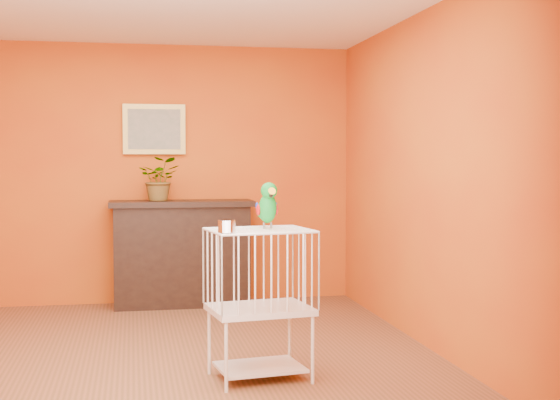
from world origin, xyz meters
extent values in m
plane|color=brown|center=(0.00, 0.00, 0.00)|extent=(4.50, 4.50, 0.00)
plane|color=#C35A12|center=(0.00, 2.25, 1.30)|extent=(4.00, 0.00, 4.00)
plane|color=#C35A12|center=(0.00, -2.25, 1.30)|extent=(4.00, 0.00, 4.00)
plane|color=#C35A12|center=(2.00, 0.00, 1.30)|extent=(0.00, 4.50, 4.50)
cube|color=black|center=(0.25, 2.01, 0.49)|extent=(1.32, 0.44, 0.99)
cube|color=black|center=(0.25, 2.01, 1.01)|extent=(1.40, 0.50, 0.05)
cube|color=black|center=(0.25, 1.81, 0.49)|extent=(0.92, 0.02, 0.49)
cube|color=#4F161E|center=(-0.02, 1.96, 0.38)|extent=(0.05, 0.20, 0.31)
cube|color=#2C4723|center=(0.07, 1.96, 0.38)|extent=(0.05, 0.20, 0.31)
cube|color=#4F161E|center=(0.17, 1.96, 0.38)|extent=(0.05, 0.20, 0.31)
cube|color=#2C4723|center=(0.28, 1.96, 0.38)|extent=(0.05, 0.20, 0.31)
cube|color=#4F161E|center=(0.38, 1.96, 0.38)|extent=(0.05, 0.20, 0.31)
imported|color=#26722D|center=(0.05, 1.99, 1.21)|extent=(0.45, 0.48, 0.34)
cube|color=#AA8B3C|center=(0.00, 2.22, 1.75)|extent=(0.62, 0.03, 0.50)
cube|color=gray|center=(0.00, 2.21, 1.75)|extent=(0.52, 0.01, 0.40)
cube|color=silver|center=(0.59, -0.69, 0.08)|extent=(0.60, 0.49, 0.02)
cube|color=silver|center=(0.59, -0.69, 0.46)|extent=(0.70, 0.58, 0.04)
cube|color=silver|center=(0.59, -0.69, 0.99)|extent=(0.70, 0.58, 0.01)
cylinder|color=silver|center=(0.34, -0.95, 0.22)|extent=(0.02, 0.02, 0.44)
cylinder|color=silver|center=(0.91, -0.87, 0.22)|extent=(0.02, 0.02, 0.44)
cylinder|color=silver|center=(0.28, -0.52, 0.22)|extent=(0.02, 0.02, 0.44)
cylinder|color=silver|center=(0.85, -0.43, 0.22)|extent=(0.02, 0.02, 0.44)
cylinder|color=silver|center=(0.35, -0.91, 1.03)|extent=(0.11, 0.11, 0.08)
cylinder|color=#59544C|center=(0.63, -0.64, 1.01)|extent=(0.01, 0.01, 0.04)
cylinder|color=#59544C|center=(0.68, -0.63, 1.01)|extent=(0.01, 0.01, 0.04)
ellipsoid|color=#0F912E|center=(0.66, -0.63, 1.13)|extent=(0.13, 0.18, 0.22)
ellipsoid|color=#0F912E|center=(0.66, -0.67, 1.24)|extent=(0.12, 0.12, 0.11)
cone|color=orange|center=(0.66, -0.72, 1.23)|extent=(0.06, 0.08, 0.07)
cone|color=black|center=(0.66, -0.71, 1.21)|extent=(0.03, 0.03, 0.03)
sphere|color=black|center=(0.62, -0.69, 1.26)|extent=(0.02, 0.02, 0.02)
sphere|color=black|center=(0.70, -0.68, 1.26)|extent=(0.02, 0.02, 0.02)
ellipsoid|color=#A50C0C|center=(0.59, -0.63, 1.12)|extent=(0.03, 0.07, 0.08)
ellipsoid|color=navy|center=(0.72, -0.62, 1.12)|extent=(0.03, 0.07, 0.08)
cone|color=#0F912E|center=(0.65, -0.56, 1.05)|extent=(0.08, 0.16, 0.12)
camera|label=1|loc=(-0.23, -5.70, 1.45)|focal=50.00mm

